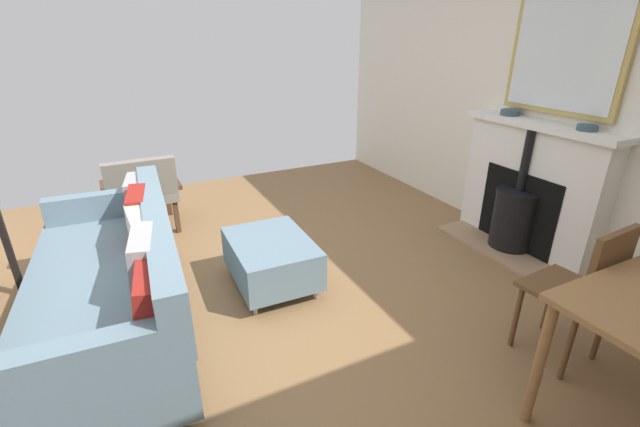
# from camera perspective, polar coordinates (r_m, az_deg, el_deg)

# --- Properties ---
(ground_plane) EXTENTS (5.62, 5.56, 0.01)m
(ground_plane) POSITION_cam_1_polar(r_m,az_deg,el_deg) (3.14, -12.78, -12.11)
(ground_plane) COLOR olive
(wall_left) EXTENTS (0.12, 5.56, 2.81)m
(wall_left) POSITION_cam_1_polar(r_m,az_deg,el_deg) (4.18, 27.10, 15.71)
(wall_left) COLOR silver
(wall_left) RESTS_ON ground
(fireplace) EXTENTS (0.55, 1.34, 1.12)m
(fireplace) POSITION_cam_1_polar(r_m,az_deg,el_deg) (4.04, 26.06, 2.26)
(fireplace) COLOR #9E7A5B
(fireplace) RESTS_ON ground
(mirror_over_mantel) EXTENTS (0.04, 0.96, 0.91)m
(mirror_over_mantel) POSITION_cam_1_polar(r_m,az_deg,el_deg) (3.93, 30.25, 18.18)
(mirror_over_mantel) COLOR tan
(mantel_bowl_near) EXTENTS (0.16, 0.16, 0.05)m
(mantel_bowl_near) POSITION_cam_1_polar(r_m,az_deg,el_deg) (4.11, 24.28, 12.37)
(mantel_bowl_near) COLOR #334C56
(mantel_bowl_near) RESTS_ON fireplace
(mantel_bowl_far) EXTENTS (0.14, 0.14, 0.04)m
(mantel_bowl_far) POSITION_cam_1_polar(r_m,az_deg,el_deg) (3.71, 32.38, 9.79)
(mantel_bowl_far) COLOR #334C56
(mantel_bowl_far) RESTS_ON fireplace
(sofa) EXTENTS (0.94, 1.99, 0.82)m
(sofa) POSITION_cam_1_polar(r_m,az_deg,el_deg) (2.91, -25.86, -8.52)
(sofa) COLOR #B2B2B7
(sofa) RESTS_ON ground
(ottoman) EXTENTS (0.59, 0.77, 0.38)m
(ottoman) POSITION_cam_1_polar(r_m,az_deg,el_deg) (3.19, -6.60, -5.95)
(ottoman) COLOR #B2B2B7
(ottoman) RESTS_ON ground
(armchair_accent) EXTENTS (0.69, 0.60, 0.76)m
(armchair_accent) POSITION_cam_1_polar(r_m,az_deg,el_deg) (4.27, -22.92, 2.99)
(armchair_accent) COLOR #4C3321
(armchair_accent) RESTS_ON ground
(dining_chair_near_fireplace) EXTENTS (0.43, 0.43, 0.88)m
(dining_chair_near_fireplace) POSITION_cam_1_polar(r_m,az_deg,el_deg) (2.73, 32.14, -8.26)
(dining_chair_near_fireplace) COLOR brown
(dining_chair_near_fireplace) RESTS_ON ground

